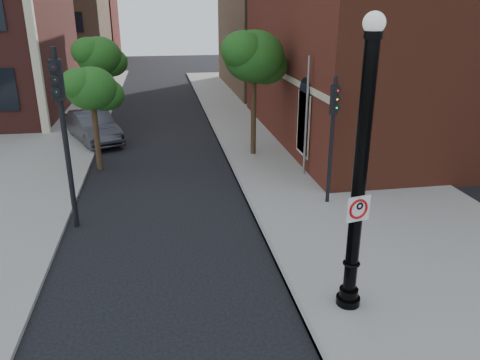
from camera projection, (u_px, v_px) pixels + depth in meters
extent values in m
plane|color=black|center=(208.00, 307.00, 10.85)|extent=(120.00, 120.00, 0.00)
cube|color=gray|center=(317.00, 160.00, 21.02)|extent=(8.00, 60.00, 0.12)
cube|color=gray|center=(13.00, 131.00, 26.03)|extent=(10.00, 50.00, 0.12)
cube|color=gray|center=(231.00, 165.00, 20.39)|extent=(0.10, 60.00, 0.14)
cube|color=black|center=(304.00, 124.00, 19.26)|extent=(0.08, 1.40, 2.40)
cube|color=beige|center=(276.00, 72.00, 23.35)|extent=(0.06, 16.00, 0.25)
cube|color=brown|center=(43.00, 12.00, 47.50)|extent=(12.00, 12.00, 12.00)
cube|color=maroon|center=(68.00, 19.00, 60.78)|extent=(12.00, 12.00, 10.00)
cube|color=brown|center=(360.00, 1.00, 38.66)|extent=(22.00, 14.00, 14.00)
cylinder|color=black|center=(348.00, 302.00, 10.79)|extent=(0.55, 0.55, 0.29)
cylinder|color=black|center=(349.00, 293.00, 10.71)|extent=(0.43, 0.43, 0.25)
cylinder|color=black|center=(359.00, 181.00, 9.75)|extent=(0.29, 0.29, 5.69)
torus|color=black|center=(351.00, 263.00, 10.44)|extent=(0.39, 0.39, 0.06)
cylinder|color=black|center=(373.00, 35.00, 8.73)|extent=(0.35, 0.35, 0.15)
sphere|color=silver|center=(374.00, 23.00, 8.66)|extent=(0.43, 0.43, 0.43)
cube|color=white|center=(358.00, 209.00, 9.79)|extent=(0.56, 0.14, 0.57)
cube|color=black|center=(359.00, 197.00, 9.70)|extent=(0.56, 0.13, 0.05)
cube|color=black|center=(357.00, 220.00, 9.88)|extent=(0.56, 0.13, 0.05)
cube|color=black|center=(348.00, 211.00, 9.70)|extent=(0.05, 0.02, 0.57)
cube|color=black|center=(369.00, 207.00, 9.88)|extent=(0.05, 0.02, 0.57)
torus|color=red|center=(358.00, 209.00, 9.79)|extent=(0.46, 0.15, 0.46)
cube|color=red|center=(358.00, 209.00, 9.79)|extent=(0.32, 0.08, 0.32)
cube|color=black|center=(356.00, 209.00, 9.77)|extent=(0.05, 0.02, 0.27)
torus|color=black|center=(360.00, 206.00, 9.78)|extent=(0.18, 0.09, 0.18)
cylinder|color=black|center=(359.00, 197.00, 9.70)|extent=(0.03, 0.03, 0.03)
imported|color=#303035|center=(93.00, 127.00, 23.91)|extent=(3.42, 5.07, 1.58)
cylinder|color=black|center=(66.00, 143.00, 13.90)|extent=(0.16, 0.16, 5.52)
cube|color=black|center=(57.00, 80.00, 13.26)|extent=(0.39, 0.37, 1.15)
sphere|color=#E50505|center=(53.00, 66.00, 12.95)|extent=(0.21, 0.21, 0.21)
sphere|color=#FF8C00|center=(55.00, 79.00, 13.07)|extent=(0.21, 0.21, 0.21)
sphere|color=#00E519|center=(56.00, 91.00, 13.19)|extent=(0.21, 0.21, 0.21)
cylinder|color=black|center=(331.00, 144.00, 15.72)|extent=(0.13, 0.13, 4.46)
cube|color=black|center=(334.00, 100.00, 15.20)|extent=(0.36, 0.35, 0.93)
sphere|color=#E50505|center=(338.00, 90.00, 14.97)|extent=(0.17, 0.17, 0.17)
sphere|color=#FF8C00|center=(337.00, 99.00, 15.06)|extent=(0.17, 0.17, 0.17)
sphere|color=#00E519|center=(337.00, 107.00, 15.16)|extent=(0.17, 0.17, 0.17)
cylinder|color=#999999|center=(306.00, 119.00, 18.35)|extent=(0.10, 0.10, 4.83)
cylinder|color=#332314|center=(96.00, 133.00, 19.42)|extent=(0.24, 0.24, 3.23)
ellipsoid|color=#1B4B14|center=(91.00, 88.00, 18.78)|extent=(2.03, 2.03, 1.73)
ellipsoid|color=#1B4B14|center=(105.00, 95.00, 19.31)|extent=(1.57, 1.57, 1.34)
ellipsoid|color=#1B4B14|center=(79.00, 84.00, 18.38)|extent=(1.48, 1.48, 1.26)
cylinder|color=#332314|center=(103.00, 96.00, 25.76)|extent=(0.24, 0.24, 3.80)
ellipsoid|color=#1B4B14|center=(99.00, 56.00, 25.00)|extent=(2.39, 2.39, 2.03)
ellipsoid|color=#1B4B14|center=(111.00, 62.00, 25.62)|extent=(1.84, 1.84, 1.57)
ellipsoid|color=#1B4B14|center=(88.00, 51.00, 24.53)|extent=(1.74, 1.74, 1.48)
cylinder|color=#332314|center=(254.00, 111.00, 21.15)|extent=(0.24, 0.24, 4.22)
ellipsoid|color=#1B4B14|center=(254.00, 56.00, 20.31)|extent=(2.65, 2.65, 2.25)
ellipsoid|color=#1B4B14|center=(265.00, 65.00, 20.99)|extent=(2.05, 2.05, 1.74)
ellipsoid|color=#1B4B14|center=(243.00, 50.00, 19.78)|extent=(1.93, 1.93, 1.64)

